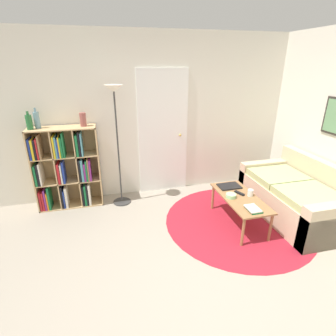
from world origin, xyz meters
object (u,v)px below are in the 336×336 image
object	(u,v)px
bowl	(231,196)
cup	(250,193)
bookshelf	(66,169)
coffee_table	(240,200)
bottle_left	(29,122)
vase_on_shelf	(83,119)
laptop	(229,186)
couch	(298,197)
bottle_middle	(37,120)
floor_lamp	(115,112)

from	to	relation	value
bowl	cup	xyz separation A→B (m)	(0.28, -0.02, 0.02)
bookshelf	coffee_table	xyz separation A→B (m)	(2.36, -1.15, -0.24)
bowl	bottle_left	bearing A→B (deg)	157.05
bowl	vase_on_shelf	size ratio (longest dim) A/B	0.71
bookshelf	vase_on_shelf	size ratio (longest dim) A/B	6.41
laptop	cup	distance (m)	0.36
bookshelf	laptop	xyz separation A→B (m)	(2.35, -0.82, -0.18)
bookshelf	couch	bearing A→B (deg)	-19.26
bowl	vase_on_shelf	world-z (taller)	vase_on_shelf
bookshelf	cup	distance (m)	2.76
coffee_table	bottle_middle	world-z (taller)	bottle_middle
coffee_table	bowl	size ratio (longest dim) A/B	7.17
floor_lamp	bottle_middle	distance (m)	1.10
couch	floor_lamp	bearing A→B (deg)	157.74
bookshelf	laptop	distance (m)	2.50
floor_lamp	cup	distance (m)	2.22
coffee_table	bottle_left	distance (m)	3.11
coffee_table	cup	world-z (taller)	cup
couch	vase_on_shelf	xyz separation A→B (m)	(-2.96, 1.15, 1.07)
bottle_left	laptop	bearing A→B (deg)	-16.21
floor_lamp	laptop	distance (m)	1.98
couch	coffee_table	size ratio (longest dim) A/B	1.61
laptop	coffee_table	bearing A→B (deg)	-89.05
floor_lamp	bottle_left	size ratio (longest dim) A/B	7.34
laptop	cup	bearing A→B (deg)	-65.27
bottle_left	vase_on_shelf	bearing A→B (deg)	2.39
coffee_table	bottle_middle	bearing A→B (deg)	155.98
bookshelf	floor_lamp	distance (m)	1.18
bottle_left	bowl	bearing A→B (deg)	-22.95
bookshelf	cup	xyz separation A→B (m)	(2.51, -1.15, -0.15)
couch	laptop	world-z (taller)	couch
bowl	vase_on_shelf	bearing A→B (deg)	149.04
couch	bottle_middle	bearing A→B (deg)	161.78
floor_lamp	bottle_middle	xyz separation A→B (m)	(-1.09, 0.16, -0.09)
bottle_middle	cup	bearing A→B (deg)	-22.90
bookshelf	coffee_table	size ratio (longest dim) A/B	1.26
couch	coffee_table	world-z (taller)	couch
floor_lamp	couch	xyz separation A→B (m)	(2.50, -1.02, -1.17)
laptop	bottle_middle	bearing A→B (deg)	162.14
vase_on_shelf	bowl	bearing A→B (deg)	-30.96
laptop	floor_lamp	bearing A→B (deg)	155.93
bowl	cup	distance (m)	0.28
bottle_middle	bookshelf	bearing A→B (deg)	-5.15
coffee_table	floor_lamp	bearing A→B (deg)	146.72
bowl	bottle_middle	xyz separation A→B (m)	(-2.50, 1.16, 0.94)
floor_lamp	bowl	size ratio (longest dim) A/B	13.17
floor_lamp	couch	world-z (taller)	floor_lamp
laptop	bottle_left	xyz separation A→B (m)	(-2.72, 0.79, 0.94)
vase_on_shelf	laptop	bearing A→B (deg)	-22.23
bookshelf	vase_on_shelf	bearing A→B (deg)	-0.27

